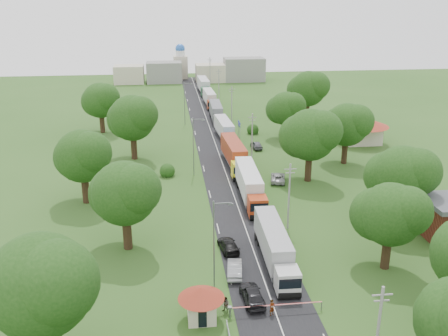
{
  "coord_description": "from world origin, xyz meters",
  "views": [
    {
      "loc": [
        -9.76,
        -64.9,
        29.23
      ],
      "look_at": [
        -1.0,
        9.41,
        3.0
      ],
      "focal_mm": 40.0,
      "sensor_mm": 36.0,
      "label": 1
    }
  ],
  "objects": [
    {
      "name": "car_lane_rear",
      "position": [
        -3.0,
        -12.0,
        0.69
      ],
      "size": [
        2.55,
        4.99,
        1.39
      ],
      "primitive_type": "imported",
      "rotation": [
        0.0,
        0.0,
        3.27
      ],
      "color": "black",
      "rests_on": "ground"
    },
    {
      "name": "distant_town",
      "position": [
        0.68,
        110.0,
        3.49
      ],
      "size": [
        52.0,
        8.0,
        8.0
      ],
      "color": "gray",
      "rests_on": "ground"
    },
    {
      "name": "pole_5",
      "position": [
        5.5,
        105.0,
        4.68
      ],
      "size": [
        1.6,
        0.24,
        9.0
      ],
      "color": "gray",
      "rests_on": "ground"
    },
    {
      "name": "truck_1",
      "position": [
        2.17,
        3.59,
        2.29
      ],
      "size": [
        2.94,
        15.57,
        4.31
      ],
      "color": "#B13614",
      "rests_on": "ground"
    },
    {
      "name": "truck_2",
      "position": [
        1.93,
        18.63,
        2.29
      ],
      "size": [
        3.27,
        15.62,
        4.32
      ],
      "color": "yellow",
      "rests_on": "ground"
    },
    {
      "name": "info_sign",
      "position": [
        5.2,
        35.0,
        3.0
      ],
      "size": [
        0.12,
        3.1,
        4.1
      ],
      "color": "slate",
      "rests_on": "ground"
    },
    {
      "name": "tree_3",
      "position": [
        19.99,
        -7.84,
        7.22
      ],
      "size": [
        8.8,
        8.8,
        11.07
      ],
      "color": "#382616",
      "rests_on": "ground"
    },
    {
      "name": "pole_2",
      "position": [
        5.5,
        21.0,
        4.68
      ],
      "size": [
        1.6,
        0.24,
        9.0
      ],
      "color": "gray",
      "rests_on": "ground"
    },
    {
      "name": "tree_7",
      "position": [
        23.99,
        50.17,
        7.85
      ],
      "size": [
        9.6,
        9.6,
        12.05
      ],
      "color": "#382616",
      "rests_on": "ground"
    },
    {
      "name": "truck_3",
      "position": [
        2.3,
        36.16,
        2.1
      ],
      "size": [
        3.07,
        14.32,
        3.96
      ],
      "color": "#17538B",
      "rests_on": "ground"
    },
    {
      "name": "truck_4",
      "position": [
        2.23,
        52.7,
        2.12
      ],
      "size": [
        2.73,
        14.4,
        3.99
      ],
      "color": "#B2B2B2",
      "rests_on": "ground"
    },
    {
      "name": "church",
      "position": [
        -4.0,
        118.0,
        5.39
      ],
      "size": [
        5.0,
        5.0,
        12.3
      ],
      "color": "beige",
      "rests_on": "ground"
    },
    {
      "name": "pedestrian_near",
      "position": [
        -0.44,
        -25.15,
        0.83
      ],
      "size": [
        0.72,
        0.67,
        1.66
      ],
      "primitive_type": "imported",
      "rotation": [
        0.0,
        0.0,
        0.58
      ],
      "color": "gray",
      "rests_on": "ground"
    },
    {
      "name": "lamp_1",
      "position": [
        -5.35,
        15.0,
        5.55
      ],
      "size": [
        2.03,
        0.22,
        10.0
      ],
      "color": "slate",
      "rests_on": "ground"
    },
    {
      "name": "truck_5",
      "position": [
        2.17,
        70.02,
        2.07
      ],
      "size": [
        2.84,
        14.12,
        3.91
      ],
      "color": "maroon",
      "rests_on": "ground"
    },
    {
      "name": "truck_0",
      "position": [
        1.84,
        -15.47,
        2.16
      ],
      "size": [
        2.78,
        14.7,
        4.07
      ],
      "color": "silver",
      "rests_on": "ground"
    },
    {
      "name": "pole_3",
      "position": [
        5.5,
        49.0,
        4.68
      ],
      "size": [
        1.6,
        0.24,
        9.0
      ],
      "color": "gray",
      "rests_on": "ground"
    },
    {
      "name": "car_verge_near",
      "position": [
        8.0,
        10.16,
        0.69
      ],
      "size": [
        3.32,
        5.32,
        1.37
      ],
      "primitive_type": "imported",
      "rotation": [
        0.0,
        0.0,
        2.92
      ],
      "color": "#B4B4B4",
      "rests_on": "ground"
    },
    {
      "name": "pole_4",
      "position": [
        5.5,
        77.0,
        4.68
      ],
      "size": [
        1.6,
        0.24,
        9.0
      ],
      "color": "gray",
      "rests_on": "ground"
    },
    {
      "name": "house_cream",
      "position": [
        30.0,
        30.0,
        3.64
      ],
      "size": [
        10.08,
        10.08,
        5.8
      ],
      "color": "beige",
      "rests_on": "ground"
    },
    {
      "name": "tree_11",
      "position": [
        -22.01,
        5.16,
        7.22
      ],
      "size": [
        8.8,
        8.8,
        11.07
      ],
      "color": "#382616",
      "rests_on": "ground"
    },
    {
      "name": "tree_12",
      "position": [
        -16.01,
        25.17,
        7.85
      ],
      "size": [
        9.6,
        9.6,
        12.05
      ],
      "color": "#382616",
      "rests_on": "ground"
    },
    {
      "name": "tree_10",
      "position": [
        -15.01,
        -9.84,
        7.22
      ],
      "size": [
        8.8,
        8.8,
        11.07
      ],
      "color": "#382616",
      "rests_on": "ground"
    },
    {
      "name": "truck_6",
      "position": [
        2.02,
        88.84,
        2.29
      ],
      "size": [
        3.12,
        15.62,
        4.32
      ],
      "color": "#235E38",
      "rests_on": "ground"
    },
    {
      "name": "pole_0",
      "position": [
        5.5,
        -35.0,
        4.68
      ],
      "size": [
        1.6,
        0.24,
        9.0
      ],
      "color": "gray",
      "rests_on": "ground"
    },
    {
      "name": "boom_barrier",
      "position": [
        -1.36,
        -25.0,
        0.89
      ],
      "size": [
        9.22,
        0.35,
        1.18
      ],
      "color": "slate",
      "rests_on": "ground"
    },
    {
      "name": "pole_1",
      "position": [
        5.5,
        -7.0,
        4.68
      ],
      "size": [
        1.6,
        0.24,
        9.0
      ],
      "color": "gray",
      "rests_on": "ground"
    },
    {
      "name": "car_lane_front",
      "position": [
        -1.95,
        -22.79,
        0.83
      ],
      "size": [
        2.28,
        4.97,
        1.65
      ],
      "primitive_type": "imported",
      "rotation": [
        0.0,
        0.0,
        3.21
      ],
      "color": "black",
      "rests_on": "ground"
    },
    {
      "name": "pedestrian_booth",
      "position": [
        -4.8,
        -24.22,
        0.83
      ],
      "size": [
        1.02,
        1.01,
        1.66
      ],
      "primitive_type": "imported",
      "rotation": [
        0.0,
        0.0,
        -0.77
      ],
      "color": "gray",
      "rests_on": "ground"
    },
    {
      "name": "car_lane_mid",
      "position": [
        -3.0,
        -17.5,
        0.74
      ],
      "size": [
        2.14,
        4.64,
        1.47
      ],
      "primitive_type": "imported",
      "rotation": [
        0.0,
        0.0,
        3.01
      ],
      "color": "#919499",
      "rests_on": "ground"
    },
    {
      "name": "road",
      "position": [
        0.0,
        20.0,
        0.0
      ],
      "size": [
        8.0,
        200.0,
        0.04
      ],
      "primitive_type": "cube",
      "color": "black",
      "rests_on": "ground"
    },
    {
      "name": "lamp_0",
      "position": [
        -5.35,
        -20.0,
        5.55
      ],
      "size": [
        2.03,
        0.22,
        10.0
      ],
      "color": "slate",
      "rests_on": "ground"
    },
    {
      "name": "tree_9",
      "position": [
        -20.01,
        -29.83,
        7.85
      ],
      "size": [
        9.6,
        9.6,
        12.05
      ],
      "color": "#382616",
      "rests_on": "ground"
    },
    {
      "name": "guard_booth",
      "position": [
        -7.2,
        -25.0,
        2.16
      ],
      "size": [
        4.4,
        4.4,
        3.45
      ],
      "color": "beige",
      "rests_on": "ground"
    },
    {
      "name": "tree_5",
      "position": [
        21.99,
        18.16,
        7.22
      ],
      "size": [
        8.8,
        8.8,
        11.07
      ],
      "color": "#382616",
      "rests_on": "ground"
    },
    {
      "name": "tree_4",
      "position": [
        12.99,
        10.17,
        7.85
      ],
      "size": [
        9.6,
        9.6,
        12.05
      ],
      "color": "#382616",
      "rests_on": "ground"
    },
    {
      "name": "tree_13",
      "position": [
        -24.01,
        45.16,
        7.22
      ],
      "size": [
        8.8,
        8.8,
        11.07
      ],
      "color": "#382616",
      "rests_on": "ground"
    },
    {
      "name": "car_verge_far",
      "position": [
        7.79,
        28.77,
        0.74
      ],
      "size": [
        2.09,
        4.48,
        1.48
      ],
      "primitive_type": "imported",
      "rotation": [
        0.0,
        0.0,
        3.22
      ],
      "color": "#595B60",
      "rests_on": "ground"
    },
    {
      "name": "tree_6",
      "position": [
        14.99,
        35.14,
        6.6
      ],
      "size": [
        8.0,
        8.0,
        10.1
      ],
      "color": "#382616",
      "rests_on": "ground"
    },
    {
      "name": "lamp_2",
      "position": [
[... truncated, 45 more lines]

